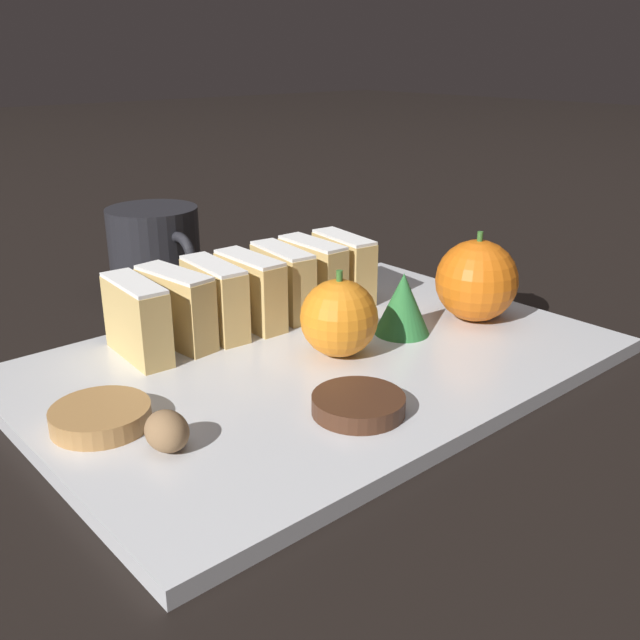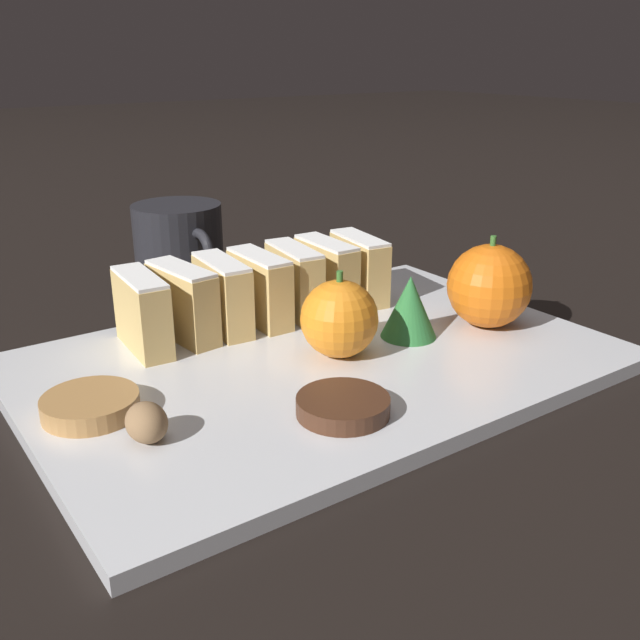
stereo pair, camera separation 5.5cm
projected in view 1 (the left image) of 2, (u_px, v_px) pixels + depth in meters
The scene contains 16 objects.
ground_plane at pixel (320, 369), 0.57m from camera, with size 6.00×6.00×0.00m, color black.
serving_platter at pixel (320, 362), 0.57m from camera, with size 0.31×0.45×0.01m.
stollen_slice_front at pixel (137, 319), 0.55m from camera, with size 0.08×0.03×0.06m.
stollen_slice_second at pixel (176, 308), 0.58m from camera, with size 0.08×0.03×0.06m.
stollen_slice_third at pixel (214, 299), 0.60m from camera, with size 0.08×0.03×0.06m.
stollen_slice_fourth at pixel (251, 290), 0.62m from camera, with size 0.08×0.03×0.06m.
stollen_slice_fifth at pixel (283, 281), 0.64m from camera, with size 0.08×0.03×0.06m.
stollen_slice_sixth at pixel (312, 273), 0.67m from camera, with size 0.08×0.03×0.06m.
stollen_slice_back at pixel (344, 267), 0.69m from camera, with size 0.08×0.03×0.06m.
orange_near at pixel (339, 318), 0.56m from camera, with size 0.06×0.06×0.07m.
orange_far at pixel (476, 281), 0.63m from camera, with size 0.07×0.07×0.08m.
walnut at pixel (167, 431), 0.43m from camera, with size 0.03×0.03×0.03m.
chocolate_cookie at pixel (358, 404), 0.47m from camera, with size 0.06×0.06×0.01m.
gingerbread_cookie at pixel (101, 417), 0.46m from camera, with size 0.06×0.06×0.01m.
evergreen_sprig at pixel (403, 304), 0.60m from camera, with size 0.05×0.05×0.05m.
coffee_mug at pixel (153, 251), 0.73m from camera, with size 0.12×0.09×0.09m.
Camera 1 is at (0.39, -0.34, 0.24)m, focal length 40.00 mm.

